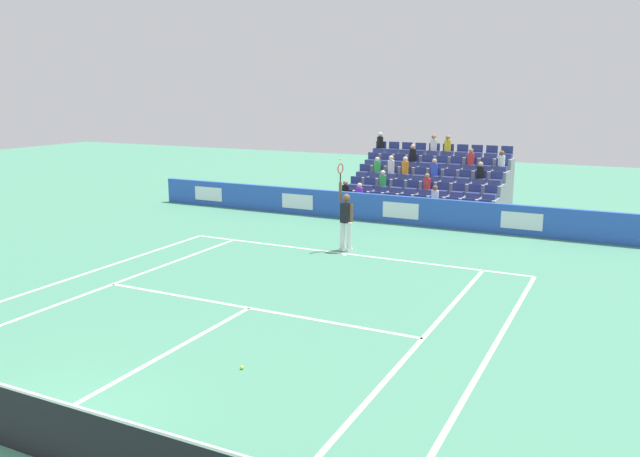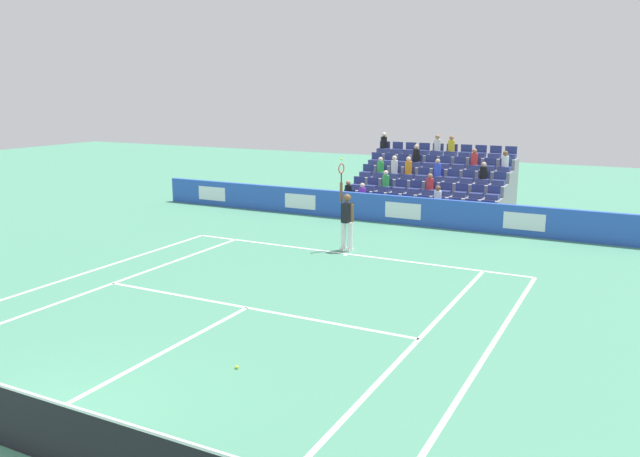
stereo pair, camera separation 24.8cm
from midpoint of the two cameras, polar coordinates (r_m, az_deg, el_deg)
ground_plane at (r=10.50m, az=-27.21°, el=-16.85°), size 80.00×80.00×0.00m
line_baseline at (r=19.37m, az=2.03°, el=-2.27°), size 10.97×0.10×0.01m
line_service at (r=14.75m, az=-6.87°, el=-7.07°), size 8.23×0.10×0.01m
line_centre_service at (r=12.40m, az=-15.13°, el=-11.30°), size 0.10×6.40×0.01m
line_singles_sideline_left at (r=16.96m, az=-19.50°, el=-5.12°), size 0.10×11.89×0.01m
line_singles_sideline_right at (r=12.68m, az=7.99°, el=-10.42°), size 0.10×11.89×0.01m
line_doubles_sideline_left at (r=17.94m, az=-22.58°, el=-4.43°), size 0.10×11.89×0.01m
line_doubles_sideline_right at (r=12.36m, az=14.13°, el=-11.30°), size 0.10×11.89×0.01m
line_centre_mark at (r=19.28m, az=1.91°, el=-2.34°), size 0.10×0.20×0.01m
sponsor_barrier at (r=23.78m, az=7.01°, el=1.66°), size 21.66×0.22×1.04m
tennis_player at (r=19.55m, az=1.97°, el=0.84°), size 0.52×0.39×2.85m
stadium_stand at (r=27.07m, az=9.53°, el=3.53°), size 6.20×4.75×3.01m
loose_tennis_ball at (r=11.72m, az=-7.62°, el=-12.23°), size 0.07×0.07×0.07m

